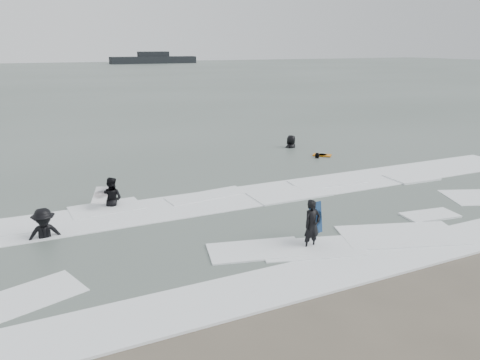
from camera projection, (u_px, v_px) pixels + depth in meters
name	position (u px, v px, depth m)	size (l,w,h in m)	color
ground	(316.00, 264.00, 12.91)	(320.00, 320.00, 0.00)	brown
sea	(61.00, 78.00, 82.56)	(320.00, 320.00, 0.00)	#47544C
surfer_centre	(311.00, 249.00, 13.85)	(0.56, 0.37, 1.55)	black
surfer_wading	(112.00, 207.00, 17.44)	(0.83, 0.64, 1.70)	black
surfer_breaker	(46.00, 240.00, 14.46)	(1.23, 0.70, 1.90)	black
surfer_right_near	(317.00, 159.00, 24.71)	(0.88, 0.36, 1.50)	black
surfer_right_far	(291.00, 148.00, 27.26)	(0.94, 0.61, 1.93)	black
surf_foam	(256.00, 219.00, 16.12)	(30.03, 9.06, 0.09)	white
bodyboards	(253.00, 183.00, 18.76)	(13.05, 10.12, 1.25)	#10294D
vessel_horizon	(154.00, 59.00, 147.44)	(26.86, 4.80, 3.64)	black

